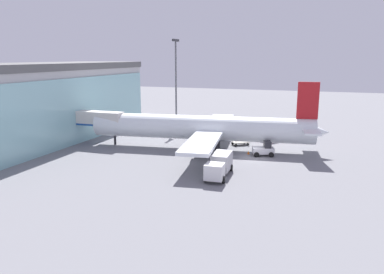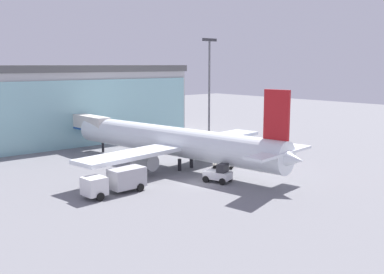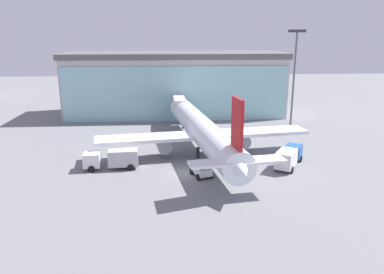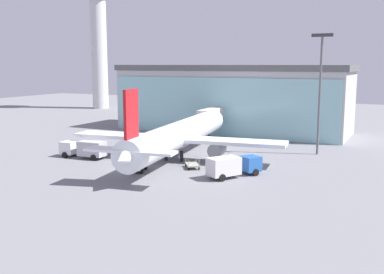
{
  "view_description": "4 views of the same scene",
  "coord_description": "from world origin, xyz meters",
  "px_view_note": "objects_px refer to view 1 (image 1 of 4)",
  "views": [
    {
      "loc": [
        -54.49,
        -9.22,
        14.97
      ],
      "look_at": [
        0.61,
        10.02,
        2.43
      ],
      "focal_mm": 35.0,
      "sensor_mm": 36.0,
      "label": 1
    },
    {
      "loc": [
        -35.09,
        -38.7,
        14.02
      ],
      "look_at": [
        5.8,
        8.01,
        3.98
      ],
      "focal_mm": 42.0,
      "sensor_mm": 36.0,
      "label": 2
    },
    {
      "loc": [
        -2.94,
        -46.6,
        18.04
      ],
      "look_at": [
        1.36,
        7.42,
        2.94
      ],
      "focal_mm": 35.0,
      "sensor_mm": 36.0,
      "label": 3
    },
    {
      "loc": [
        33.87,
        -50.15,
        14.07
      ],
      "look_at": [
        5.42,
        8.35,
        3.47
      ],
      "focal_mm": 42.0,
      "sensor_mm": 36.0,
      "label": 4
    }
  ],
  "objects_px": {
    "baggage_cart": "(240,142)",
    "safety_cone_wingtip": "(234,134)",
    "catering_truck": "(220,165)",
    "pushback_tug": "(264,150)",
    "fuel_truck": "(259,131)",
    "safety_cone_nose": "(248,152)",
    "jet_bridge": "(90,119)",
    "airplane": "(204,128)",
    "apron_light_mast": "(176,75)"
  },
  "relations": [
    {
      "from": "fuel_truck",
      "to": "safety_cone_wingtip",
      "type": "height_order",
      "value": "fuel_truck"
    },
    {
      "from": "safety_cone_nose",
      "to": "safety_cone_wingtip",
      "type": "height_order",
      "value": "same"
    },
    {
      "from": "airplane",
      "to": "safety_cone_nose",
      "type": "relative_size",
      "value": 72.6
    },
    {
      "from": "jet_bridge",
      "to": "airplane",
      "type": "bearing_deg",
      "value": -173.08
    },
    {
      "from": "apron_light_mast",
      "to": "safety_cone_wingtip",
      "type": "distance_m",
      "value": 18.8
    },
    {
      "from": "jet_bridge",
      "to": "safety_cone_nose",
      "type": "xyz_separation_m",
      "value": [
        1.78,
        -27.51,
        -4.12
      ]
    },
    {
      "from": "baggage_cart",
      "to": "safety_cone_nose",
      "type": "xyz_separation_m",
      "value": [
        -5.66,
        -2.5,
        -0.23
      ]
    },
    {
      "from": "pushback_tug",
      "to": "baggage_cart",
      "type": "bearing_deg",
      "value": -67.52
    },
    {
      "from": "fuel_truck",
      "to": "jet_bridge",
      "type": "bearing_deg",
      "value": 60.16
    },
    {
      "from": "catering_truck",
      "to": "fuel_truck",
      "type": "bearing_deg",
      "value": 174.7
    },
    {
      "from": "airplane",
      "to": "baggage_cart",
      "type": "height_order",
      "value": "airplane"
    },
    {
      "from": "pushback_tug",
      "to": "fuel_truck",
      "type": "bearing_deg",
      "value": -95.06
    },
    {
      "from": "fuel_truck",
      "to": "catering_truck",
      "type": "bearing_deg",
      "value": 120.17
    },
    {
      "from": "airplane",
      "to": "pushback_tug",
      "type": "xyz_separation_m",
      "value": [
        -1.12,
        -9.98,
        -2.56
      ]
    },
    {
      "from": "airplane",
      "to": "fuel_truck",
      "type": "relative_size",
      "value": 5.45
    },
    {
      "from": "apron_light_mast",
      "to": "baggage_cart",
      "type": "distance_m",
      "value": 24.34
    },
    {
      "from": "catering_truck",
      "to": "pushback_tug",
      "type": "height_order",
      "value": "catering_truck"
    },
    {
      "from": "airplane",
      "to": "fuel_truck",
      "type": "bearing_deg",
      "value": -129.92
    },
    {
      "from": "catering_truck",
      "to": "safety_cone_nose",
      "type": "relative_size",
      "value": 13.45
    },
    {
      "from": "jet_bridge",
      "to": "pushback_tug",
      "type": "distance_m",
      "value": 30.16
    },
    {
      "from": "apron_light_mast",
      "to": "jet_bridge",
      "type": "bearing_deg",
      "value": 159.7
    },
    {
      "from": "catering_truck",
      "to": "safety_cone_nose",
      "type": "bearing_deg",
      "value": 170.2
    },
    {
      "from": "baggage_cart",
      "to": "safety_cone_wingtip",
      "type": "xyz_separation_m",
      "value": [
        7.74,
        2.99,
        -0.23
      ]
    },
    {
      "from": "catering_truck",
      "to": "safety_cone_nose",
      "type": "height_order",
      "value": "catering_truck"
    },
    {
      "from": "catering_truck",
      "to": "safety_cone_nose",
      "type": "distance_m",
      "value": 12.11
    },
    {
      "from": "catering_truck",
      "to": "baggage_cart",
      "type": "distance_m",
      "value": 17.67
    },
    {
      "from": "pushback_tug",
      "to": "safety_cone_wingtip",
      "type": "bearing_deg",
      "value": -77.53
    },
    {
      "from": "apron_light_mast",
      "to": "safety_cone_nose",
      "type": "height_order",
      "value": "apron_light_mast"
    },
    {
      "from": "jet_bridge",
      "to": "catering_truck",
      "type": "xyz_separation_m",
      "value": [
        -10.18,
        -26.04,
        -2.93
      ]
    },
    {
      "from": "fuel_truck",
      "to": "safety_cone_wingtip",
      "type": "distance_m",
      "value": 5.33
    },
    {
      "from": "baggage_cart",
      "to": "safety_cone_wingtip",
      "type": "bearing_deg",
      "value": 75.19
    },
    {
      "from": "airplane",
      "to": "jet_bridge",
      "type": "bearing_deg",
      "value": 0.26
    },
    {
      "from": "pushback_tug",
      "to": "apron_light_mast",
      "type": "bearing_deg",
      "value": -58.88
    },
    {
      "from": "safety_cone_nose",
      "to": "safety_cone_wingtip",
      "type": "distance_m",
      "value": 14.48
    },
    {
      "from": "jet_bridge",
      "to": "catering_truck",
      "type": "relative_size",
      "value": 1.62
    },
    {
      "from": "apron_light_mast",
      "to": "pushback_tug",
      "type": "xyz_separation_m",
      "value": [
        -19.32,
        -22.16,
        -10.09
      ]
    },
    {
      "from": "apron_light_mast",
      "to": "safety_cone_nose",
      "type": "xyz_separation_m",
      "value": [
        -19.19,
        -19.76,
        -10.79
      ]
    },
    {
      "from": "catering_truck",
      "to": "pushback_tug",
      "type": "relative_size",
      "value": 2.06
    },
    {
      "from": "jet_bridge",
      "to": "airplane",
      "type": "relative_size",
      "value": 0.3
    },
    {
      "from": "safety_cone_wingtip",
      "to": "safety_cone_nose",
      "type": "bearing_deg",
      "value": -157.71
    },
    {
      "from": "jet_bridge",
      "to": "fuel_truck",
      "type": "bearing_deg",
      "value": -153.48
    },
    {
      "from": "jet_bridge",
      "to": "apron_light_mast",
      "type": "bearing_deg",
      "value": -111.26
    },
    {
      "from": "jet_bridge",
      "to": "airplane",
      "type": "distance_m",
      "value": 20.14
    },
    {
      "from": "fuel_truck",
      "to": "apron_light_mast",
      "type": "bearing_deg",
      "value": 13.14
    },
    {
      "from": "apron_light_mast",
      "to": "safety_cone_nose",
      "type": "relative_size",
      "value": 33.89
    },
    {
      "from": "catering_truck",
      "to": "baggage_cart",
      "type": "relative_size",
      "value": 2.31
    },
    {
      "from": "catering_truck",
      "to": "baggage_cart",
      "type": "xyz_separation_m",
      "value": [
        17.62,
        1.03,
        -0.97
      ]
    },
    {
      "from": "airplane",
      "to": "fuel_truck",
      "type": "xyz_separation_m",
      "value": [
        11.34,
        -7.17,
        -2.07
      ]
    },
    {
      "from": "fuel_truck",
      "to": "pushback_tug",
      "type": "height_order",
      "value": "fuel_truck"
    },
    {
      "from": "catering_truck",
      "to": "fuel_truck",
      "type": "height_order",
      "value": "same"
    }
  ]
}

